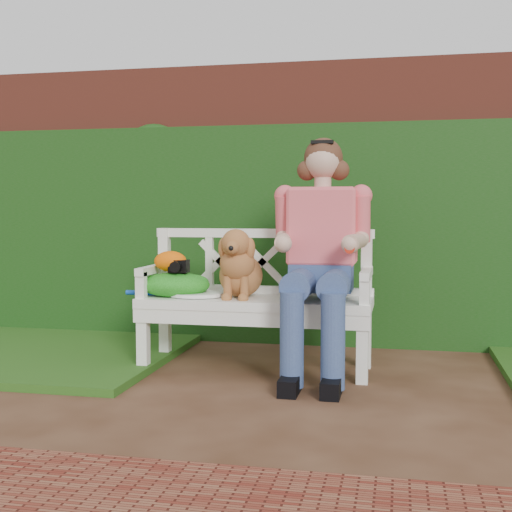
# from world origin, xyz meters

# --- Properties ---
(ground) EXTENTS (60.00, 60.00, 0.00)m
(ground) POSITION_xyz_m (0.00, 0.00, 0.00)
(ground) COLOR #3B2213
(brick_wall) EXTENTS (10.00, 0.30, 2.20)m
(brick_wall) POSITION_xyz_m (0.00, 1.90, 1.10)
(brick_wall) COLOR brown
(brick_wall) RESTS_ON ground
(ivy_hedge) EXTENTS (10.00, 0.18, 1.70)m
(ivy_hedge) POSITION_xyz_m (0.00, 1.68, 0.85)
(ivy_hedge) COLOR #1F4118
(ivy_hedge) RESTS_ON ground
(grass_left) EXTENTS (2.60, 2.00, 0.05)m
(grass_left) POSITION_xyz_m (-2.40, 0.90, 0.03)
(grass_left) COLOR #1C3F16
(grass_left) RESTS_ON ground
(garden_bench) EXTENTS (1.61, 0.70, 0.48)m
(garden_bench) POSITION_xyz_m (-0.46, 0.72, 0.24)
(garden_bench) COLOR white
(garden_bench) RESTS_ON ground
(seated_woman) EXTENTS (0.71, 0.91, 1.53)m
(seated_woman) POSITION_xyz_m (-0.04, 0.70, 0.77)
(seated_woman) COLOR #FD455B
(seated_woman) RESTS_ON ground
(dog) EXTENTS (0.43, 0.49, 0.45)m
(dog) POSITION_xyz_m (-0.56, 0.69, 0.71)
(dog) COLOR olive
(dog) RESTS_ON garden_bench
(tennis_racket) EXTENTS (0.71, 0.32, 0.03)m
(tennis_racket) POSITION_xyz_m (-0.89, 0.67, 0.50)
(tennis_racket) COLOR silver
(tennis_racket) RESTS_ON garden_bench
(green_bag) EXTENTS (0.48, 0.38, 0.16)m
(green_bag) POSITION_xyz_m (-1.00, 0.68, 0.56)
(green_bag) COLOR #29832D
(green_bag) RESTS_ON garden_bench
(camera_item) EXTENTS (0.13, 0.10, 0.08)m
(camera_item) POSITION_xyz_m (-0.97, 0.67, 0.68)
(camera_item) COLOR black
(camera_item) RESTS_ON green_bag
(baseball_glove) EXTENTS (0.26, 0.23, 0.14)m
(baseball_glove) POSITION_xyz_m (-1.04, 0.69, 0.71)
(baseball_glove) COLOR #EB5C05
(baseball_glove) RESTS_ON green_bag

